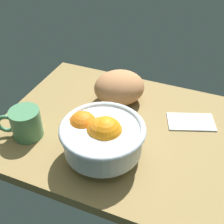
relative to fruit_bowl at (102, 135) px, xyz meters
The scene contains 5 objects.
ground_plane 15.95cm from the fruit_bowl, 67.33° to the left, with size 80.13×55.43×3.00cm, color olive.
fruit_bowl is the anchor object (origin of this frame).
bread_loaf 25.03cm from the fruit_bowl, 100.94° to the left, with size 16.22×13.90×10.46cm, color #BF7F51.
napkin_folded 30.37cm from the fruit_bowl, 49.26° to the left, with size 13.91×8.02×0.82cm, color silver.
mug 23.20cm from the fruit_bowl, behind, with size 12.19×8.45×8.63cm.
Camera 1 is at (17.99, -62.00, 58.13)cm, focal length 47.62 mm.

